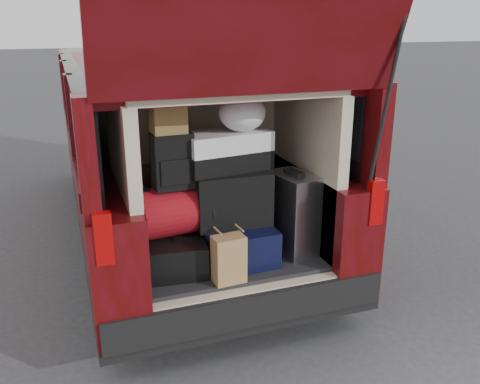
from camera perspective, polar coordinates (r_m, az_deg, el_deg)
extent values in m
plane|color=#313133|center=(3.79, -0.66, -15.68)|extent=(80.00, 80.00, 0.00)
cylinder|color=black|center=(3.82, -14.60, -10.36)|extent=(0.24, 0.64, 0.64)
cylinder|color=black|center=(4.23, 8.16, -6.92)|extent=(0.24, 0.64, 0.64)
cylinder|color=black|center=(6.90, -17.33, 2.64)|extent=(0.24, 0.64, 0.64)
cylinder|color=black|center=(7.14, -4.10, 3.98)|extent=(0.24, 0.64, 0.64)
cube|color=black|center=(5.47, -7.75, -1.53)|extent=(1.90, 4.85, 0.08)
cube|color=#470802|center=(5.24, -16.38, 2.03)|extent=(0.33, 4.85, 0.80)
cube|color=#470802|center=(5.53, 0.03, 3.69)|extent=(0.33, 4.85, 0.80)
cube|color=#470802|center=(5.15, -8.49, 14.01)|extent=(1.82, 4.46, 0.10)
cube|color=black|center=(4.98, -18.19, 9.77)|extent=(0.12, 4.25, 0.68)
cube|color=black|center=(5.32, 1.38, 11.22)|extent=(0.12, 4.25, 0.68)
cube|color=black|center=(3.34, 0.97, -12.69)|extent=(1.86, 0.16, 0.22)
cube|color=#990505|center=(2.86, -15.09, -5.06)|extent=(0.10, 0.06, 0.30)
cube|color=#990505|center=(3.41, 14.93, -1.11)|extent=(0.10, 0.06, 0.30)
cube|color=black|center=(3.75, -2.06, -6.86)|extent=(1.24, 1.05, 0.06)
cube|color=beige|center=(3.40, -12.83, 0.89)|extent=(0.08, 1.05, 1.15)
cube|color=beige|center=(3.77, 7.44, 2.97)|extent=(0.08, 1.05, 1.15)
cube|color=beige|center=(4.05, -4.55, 4.16)|extent=(1.34, 0.06, 1.15)
cube|color=beige|center=(3.41, -2.30, 11.80)|extent=(1.34, 1.05, 0.06)
cylinder|color=black|center=(3.19, 16.29, 9.14)|extent=(0.02, 0.90, 0.76)
cube|color=black|center=(3.87, -2.02, -10.13)|extent=(1.24, 1.05, 0.55)
cube|color=black|center=(3.49, -7.55, -6.51)|extent=(0.47, 0.60, 0.22)
cube|color=black|center=(3.57, -0.80, -5.44)|extent=(0.50, 0.60, 0.25)
cube|color=white|center=(3.63, 5.95, -2.38)|extent=(0.31, 0.42, 0.58)
cube|color=#AB774D|center=(3.24, -1.27, -7.55)|extent=(0.21, 0.14, 0.31)
cube|color=maroon|center=(3.41, -7.09, -2.01)|extent=(0.55, 0.39, 0.33)
cube|color=black|center=(3.47, -1.01, -0.63)|extent=(0.52, 0.32, 0.37)
cube|color=black|center=(3.27, -7.59, 3.48)|extent=(0.26, 0.17, 0.36)
cube|color=white|center=(3.44, -1.59, 4.67)|extent=(0.62, 0.38, 0.26)
cube|color=olive|center=(3.22, -8.11, 8.27)|extent=(0.22, 0.18, 0.19)
ellipsoid|color=white|center=(3.38, 0.24, 8.89)|extent=(0.36, 0.35, 0.25)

